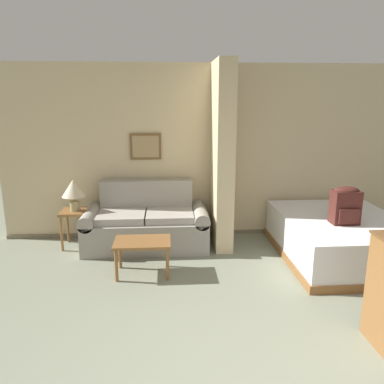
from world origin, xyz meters
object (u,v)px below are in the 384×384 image
object	(u,v)px
table_lamp	(74,190)
bed	(340,237)
couch	(146,224)
backpack	(346,205)
coffee_table	(142,245)

from	to	relation	value
table_lamp	bed	world-z (taller)	table_lamp
bed	couch	bearing A→B (deg)	167.27
table_lamp	backpack	xyz separation A→B (m)	(3.54, -0.86, -0.05)
couch	bed	world-z (taller)	couch
couch	coffee_table	xyz separation A→B (m)	(0.00, -0.93, 0.04)
bed	backpack	bearing A→B (deg)	-110.54
coffee_table	backpack	distance (m)	2.57
bed	backpack	size ratio (longest dim) A/B	4.07
table_lamp	bed	size ratio (longest dim) A/B	0.23
coffee_table	table_lamp	distance (m)	1.48
couch	backpack	world-z (taller)	backpack
couch	coffee_table	world-z (taller)	couch
couch	table_lamp	world-z (taller)	table_lamp
coffee_table	table_lamp	xyz separation A→B (m)	(-1.01, 0.97, 0.48)
coffee_table	bed	distance (m)	2.64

